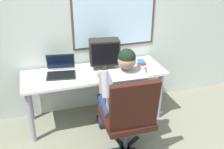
{
  "coord_description": "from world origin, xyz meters",
  "views": [
    {
      "loc": [
        -0.74,
        -1.42,
        2.21
      ],
      "look_at": [
        0.12,
        1.32,
        0.83
      ],
      "focal_mm": 43.34,
      "sensor_mm": 36.0,
      "label": 1
    }
  ],
  "objects": [
    {
      "name": "book_stack",
      "position": [
        0.62,
        1.73,
        0.75
      ],
      "size": [
        0.21,
        0.17,
        0.06
      ],
      "color": "red",
      "rests_on": "desk"
    },
    {
      "name": "person_seated",
      "position": [
        0.18,
        1.12,
        0.66
      ],
      "size": [
        0.54,
        0.82,
        1.26
      ],
      "color": "#202A48",
      "rests_on": "ground"
    },
    {
      "name": "crt_monitor",
      "position": [
        0.14,
        1.72,
        0.96
      ],
      "size": [
        0.41,
        0.27,
        0.41
      ],
      "color": "beige",
      "rests_on": "desk"
    },
    {
      "name": "desk",
      "position": [
        -0.01,
        1.68,
        0.63
      ],
      "size": [
        1.85,
        0.63,
        0.72
      ],
      "color": "gray",
      "rests_on": "ground"
    },
    {
      "name": "wine_glass",
      "position": [
        0.49,
        1.56,
        0.81
      ],
      "size": [
        0.09,
        0.09,
        0.14
      ],
      "color": "silver",
      "rests_on": "desk"
    },
    {
      "name": "laptop",
      "position": [
        -0.43,
        1.76,
        0.78
      ],
      "size": [
        0.41,
        0.39,
        0.24
      ],
      "color": "black",
      "rests_on": "desk"
    },
    {
      "name": "wall_rear",
      "position": [
        0.01,
        2.05,
        1.35
      ],
      "size": [
        5.61,
        0.08,
        2.68
      ],
      "color": "#B5C0B8",
      "rests_on": "ground"
    },
    {
      "name": "office_chair",
      "position": [
        0.17,
        0.84,
        0.57
      ],
      "size": [
        0.54,
        0.58,
        1.02
      ],
      "color": "black",
      "rests_on": "ground"
    }
  ]
}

